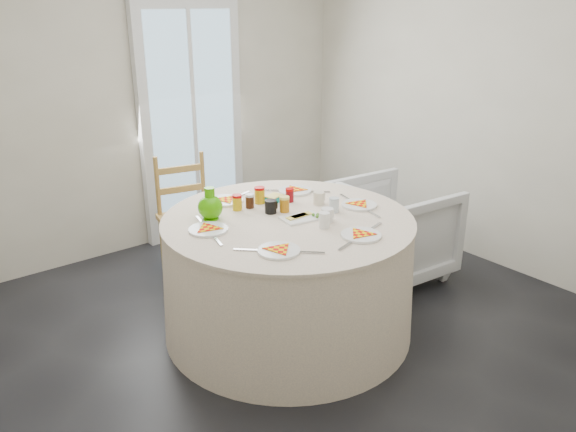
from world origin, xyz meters
TOP-DOWN VIEW (x-y plane):
  - floor at (0.00, 0.00)m, footprint 4.00×4.00m
  - wall_back at (0.00, 2.00)m, footprint 4.00×0.02m
  - wall_right at (2.00, 0.00)m, footprint 0.02×4.00m
  - glass_door at (0.40, 1.95)m, footprint 1.00×0.08m
  - table at (0.02, 0.10)m, footprint 1.64×1.64m
  - wooden_chair at (-0.09, 1.21)m, footprint 0.51×0.49m
  - armchair at (1.13, 0.21)m, footprint 0.84×0.89m
  - place_settings at (0.02, 0.10)m, footprint 1.57×1.57m
  - jar_cluster at (0.02, 0.37)m, footprint 0.45×0.27m
  - butter_tub at (0.13, 0.40)m, footprint 0.14×0.11m
  - green_pitcher at (-0.37, 0.39)m, footprint 0.19×0.19m
  - cheese_platter at (0.07, 0.03)m, footprint 0.27×0.19m
  - mugs_glasses at (0.17, 0.12)m, footprint 0.75×0.75m

SIDE VIEW (x-z plane):
  - floor at x=0.00m, z-range 0.00..0.00m
  - table at x=0.02m, z-range -0.04..0.79m
  - armchair at x=1.13m, z-range -0.03..0.81m
  - wooden_chair at x=-0.09m, z-range -0.01..0.95m
  - place_settings at x=0.02m, z-range 0.76..0.78m
  - cheese_platter at x=0.07m, z-range 0.76..0.79m
  - butter_tub at x=0.13m, z-range 0.76..0.81m
  - mugs_glasses at x=0.17m, z-range 0.76..0.86m
  - jar_cluster at x=0.02m, z-range 0.76..0.88m
  - green_pitcher at x=-0.37m, z-range 0.77..0.97m
  - glass_door at x=0.40m, z-range 0.00..2.10m
  - wall_back at x=0.00m, z-range 0.00..2.60m
  - wall_right at x=2.00m, z-range 0.00..2.60m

